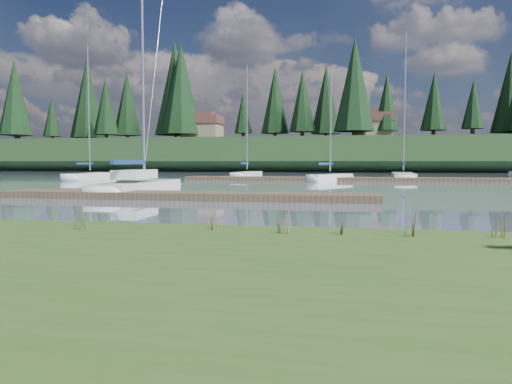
# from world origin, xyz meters

# --- Properties ---
(ground) EXTENTS (200.00, 200.00, 0.00)m
(ground) POSITION_xyz_m (0.00, 30.00, 0.00)
(ground) COLOR #7B8DA4
(ground) RESTS_ON ground
(bank) EXTENTS (60.00, 9.00, 0.35)m
(bank) POSITION_xyz_m (0.00, -6.00, 0.17)
(bank) COLOR #324F1E
(bank) RESTS_ON ground
(ridge) EXTENTS (200.00, 20.00, 5.00)m
(ridge) POSITION_xyz_m (0.00, 73.00, 2.50)
(ridge) COLOR black
(ridge) RESTS_ON ground
(sailboat_main) EXTENTS (2.07, 9.09, 12.98)m
(sailboat_main) POSITION_xyz_m (-7.66, 13.15, 0.42)
(sailboat_main) COLOR silver
(sailboat_main) RESTS_ON ground
(dock_near) EXTENTS (16.00, 2.00, 0.30)m
(dock_near) POSITION_xyz_m (-4.00, 9.00, 0.15)
(dock_near) COLOR #4C3D2C
(dock_near) RESTS_ON ground
(dock_far) EXTENTS (26.00, 2.20, 0.30)m
(dock_far) POSITION_xyz_m (2.00, 30.00, 0.15)
(dock_far) COLOR #4C3D2C
(dock_far) RESTS_ON ground
(sailboat_bg_0) EXTENTS (1.99, 8.09, 11.62)m
(sailboat_bg_0) POSITION_xyz_m (-19.67, 29.73, 0.32)
(sailboat_bg_0) COLOR silver
(sailboat_bg_0) RESTS_ON ground
(sailboat_bg_1) EXTENTS (1.90, 7.35, 10.93)m
(sailboat_bg_1) POSITION_xyz_m (-7.19, 37.23, 0.33)
(sailboat_bg_1) COLOR silver
(sailboat_bg_1) RESTS_ON ground
(sailboat_bg_2) EXTENTS (3.93, 5.39, 8.77)m
(sailboat_bg_2) POSITION_xyz_m (1.38, 29.52, 0.34)
(sailboat_bg_2) COLOR silver
(sailboat_bg_2) RESTS_ON ground
(sailboat_bg_3) EXTENTS (2.10, 8.86, 12.83)m
(sailboat_bg_3) POSITION_xyz_m (7.26, 34.96, 0.32)
(sailboat_bg_3) COLOR silver
(sailboat_bg_3) RESTS_ON ground
(weed_0) EXTENTS (0.17, 0.14, 0.60)m
(weed_0) POSITION_xyz_m (0.43, -2.24, 0.60)
(weed_0) COLOR #475B23
(weed_0) RESTS_ON bank
(weed_1) EXTENTS (0.17, 0.14, 0.59)m
(weed_1) POSITION_xyz_m (1.74, -2.43, 0.60)
(weed_1) COLOR #475B23
(weed_1) RESTS_ON bank
(weed_2) EXTENTS (0.17, 0.14, 0.59)m
(weed_2) POSITION_xyz_m (3.86, -2.37, 0.60)
(weed_2) COLOR #475B23
(weed_2) RESTS_ON bank
(weed_3) EXTENTS (0.17, 0.14, 0.62)m
(weed_3) POSITION_xyz_m (-1.97, -2.63, 0.61)
(weed_3) COLOR #475B23
(weed_3) RESTS_ON bank
(weed_4) EXTENTS (0.17, 0.14, 0.45)m
(weed_4) POSITION_xyz_m (2.77, -2.38, 0.54)
(weed_4) COLOR #475B23
(weed_4) RESTS_ON bank
(weed_5) EXTENTS (0.17, 0.14, 0.53)m
(weed_5) POSITION_xyz_m (5.24, -2.22, 0.57)
(weed_5) COLOR #475B23
(weed_5) RESTS_ON bank
(mud_lip) EXTENTS (60.00, 0.50, 0.14)m
(mud_lip) POSITION_xyz_m (0.00, -1.60, 0.07)
(mud_lip) COLOR #33281C
(mud_lip) RESTS_ON ground
(conifer_0) EXTENTS (5.72, 5.72, 14.15)m
(conifer_0) POSITION_xyz_m (-55.00, 67.00, 12.64)
(conifer_0) COLOR #382619
(conifer_0) RESTS_ON ridge
(conifer_1) EXTENTS (4.40, 4.40, 11.30)m
(conifer_1) POSITION_xyz_m (-40.00, 71.00, 11.28)
(conifer_1) COLOR #382619
(conifer_1) RESTS_ON ridge
(conifer_2) EXTENTS (6.60, 6.60, 16.05)m
(conifer_2) POSITION_xyz_m (-25.00, 68.00, 13.54)
(conifer_2) COLOR #382619
(conifer_2) RESTS_ON ridge
(conifer_3) EXTENTS (4.84, 4.84, 12.25)m
(conifer_3) POSITION_xyz_m (-10.00, 72.00, 11.74)
(conifer_3) COLOR #382619
(conifer_3) RESTS_ON ridge
(conifer_4) EXTENTS (6.16, 6.16, 15.10)m
(conifer_4) POSITION_xyz_m (3.00, 66.00, 13.09)
(conifer_4) COLOR #382619
(conifer_4) RESTS_ON ridge
(conifer_5) EXTENTS (3.96, 3.96, 10.35)m
(conifer_5) POSITION_xyz_m (15.00, 70.00, 10.83)
(conifer_5) COLOR #382619
(conifer_5) RESTS_ON ridge
(house_0) EXTENTS (6.30, 5.30, 4.65)m
(house_0) POSITION_xyz_m (-22.00, 70.00, 7.31)
(house_0) COLOR gray
(house_0) RESTS_ON ridge
(house_1) EXTENTS (6.30, 5.30, 4.65)m
(house_1) POSITION_xyz_m (6.00, 71.00, 7.31)
(house_1) COLOR gray
(house_1) RESTS_ON ridge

